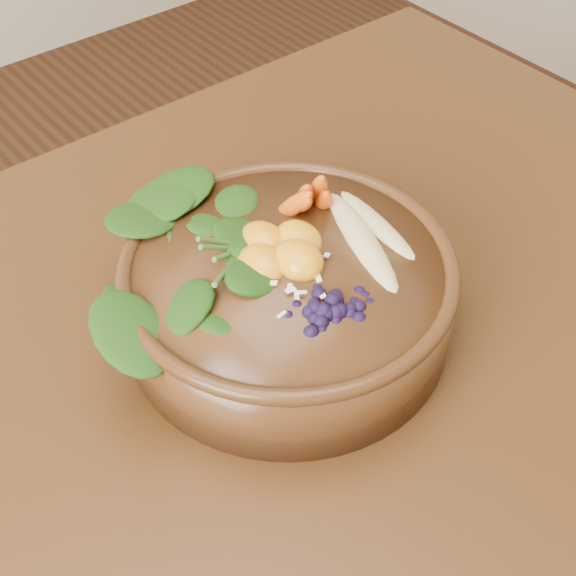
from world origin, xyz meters
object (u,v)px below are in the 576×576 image
kale_heap (209,221)px  mandarin_cluster (280,238)px  carrot_cluster (299,161)px  stoneware_bowl (288,297)px  banana_halves (370,220)px  blueberry_pile (327,292)px

kale_heap → mandarin_cluster: bearing=-52.7°
carrot_cluster → mandarin_cluster: carrot_cluster is taller
stoneware_bowl → carrot_cluster: 0.11m
stoneware_bowl → banana_halves: 0.09m
carrot_cluster → banana_halves: bearing=-66.9°
mandarin_cluster → blueberry_pile: bearing=-100.2°
blueberry_pile → kale_heap: bearing=100.9°
kale_heap → blueberry_pile: bearing=-79.1°
stoneware_bowl → blueberry_pile: blueberry_pile is taller
mandarin_cluster → banana_halves: bearing=-20.7°
mandarin_cluster → blueberry_pile: size_ratio=0.69×
kale_heap → mandarin_cluster: kale_heap is taller
banana_halves → blueberry_pile: 0.09m
kale_heap → banana_halves: kale_heap is taller
carrot_cluster → mandarin_cluster: bearing=-129.8°
kale_heap → blueberry_pile: (0.02, -0.11, -0.00)m
kale_heap → carrot_cluster: carrot_cluster is taller
stoneware_bowl → blueberry_pile: 0.07m
stoneware_bowl → mandarin_cluster: (0.00, 0.02, 0.05)m
blueberry_pile → banana_halves: bearing=27.6°
blueberry_pile → carrot_cluster: bearing=59.5°
blueberry_pile → mandarin_cluster: bearing=79.8°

